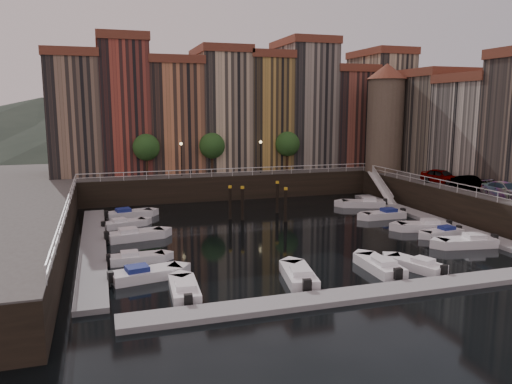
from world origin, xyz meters
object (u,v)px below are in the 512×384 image
object	(u,v)px
corner_tower	(385,116)
boat_left_0	(145,274)
boat_left_1	(136,258)
car_a	(441,177)
car_b	(470,184)
gangway	(381,186)
mooring_pilings	(259,203)
boat_left_2	(134,235)
car_c	(506,191)

from	to	relation	value
corner_tower	boat_left_0	size ratio (longest dim) A/B	2.82
boat_left_1	car_a	distance (m)	34.65
car_a	car_b	xyz separation A→B (m)	(0.23, -4.20, -0.11)
gangway	boat_left_1	bearing A→B (deg)	-152.15
car_b	corner_tower	bearing A→B (deg)	86.28
mooring_pilings	boat_left_0	bearing A→B (deg)	-129.96
boat_left_2	car_c	distance (m)	33.95
mooring_pilings	car_b	world-z (taller)	car_b
gangway	boat_left_2	bearing A→B (deg)	-162.69
boat_left_0	car_c	world-z (taller)	car_c
gangway	mooring_pilings	world-z (taller)	gangway
boat_left_1	car_b	xyz separation A→B (m)	(33.54, 4.71, 3.35)
mooring_pilings	car_b	size ratio (longest dim) A/B	1.48
corner_tower	mooring_pilings	xyz separation A→B (m)	(-19.97, -9.09, -8.54)
corner_tower	boat_left_2	xyz separation A→B (m)	(-32.81, -13.82, -9.81)
car_c	boat_left_1	bearing A→B (deg)	174.84
corner_tower	mooring_pilings	bearing A→B (deg)	-155.53
mooring_pilings	car_a	size ratio (longest dim) A/B	1.31
corner_tower	boat_left_2	bearing A→B (deg)	-157.16
boat_left_1	car_c	xyz separation A→B (m)	(33.47, -0.02, 3.37)
mooring_pilings	car_a	distance (m)	20.37
boat_left_2	car_b	bearing A→B (deg)	-13.89
boat_left_2	car_b	size ratio (longest dim) A/B	1.27
boat_left_2	car_c	xyz separation A→B (m)	(33.13, -6.69, 3.31)
boat_left_0	boat_left_1	xyz separation A→B (m)	(-0.31, 3.99, -0.05)
car_b	boat_left_0	bearing A→B (deg)	-170.42
corner_tower	car_c	xyz separation A→B (m)	(0.31, -20.51, -6.50)
boat_left_0	boat_left_2	size ratio (longest dim) A/B	0.96
gangway	car_a	size ratio (longest dim) A/B	1.82
corner_tower	car_a	world-z (taller)	corner_tower
boat_left_0	car_a	size ratio (longest dim) A/B	1.07
gangway	mooring_pilings	distance (m)	17.67
gangway	boat_left_0	xyz separation A→B (m)	(-29.95, -19.97, -1.55)
boat_left_0	car_b	world-z (taller)	car_b
boat_left_1	boat_left_0	bearing A→B (deg)	-87.07
car_b	car_c	size ratio (longest dim) A/B	0.85
boat_left_0	car_c	size ratio (longest dim) A/B	1.03
corner_tower	gangway	world-z (taller)	corner_tower
gangway	boat_left_2	size ratio (longest dim) A/B	1.62
corner_tower	car_b	distance (m)	17.08
boat_left_1	car_c	bearing A→B (deg)	-1.51
corner_tower	boat_left_0	distance (m)	42.13
corner_tower	car_b	xyz separation A→B (m)	(0.37, -15.78, -6.53)
boat_left_1	boat_left_2	distance (m)	6.67
boat_left_1	boat_left_2	size ratio (longest dim) A/B	0.81
gangway	boat_left_1	distance (m)	34.26
corner_tower	boat_left_2	size ratio (longest dim) A/B	2.69
car_a	corner_tower	bearing A→B (deg)	74.21
mooring_pilings	car_a	world-z (taller)	car_a
car_a	car_b	distance (m)	4.21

